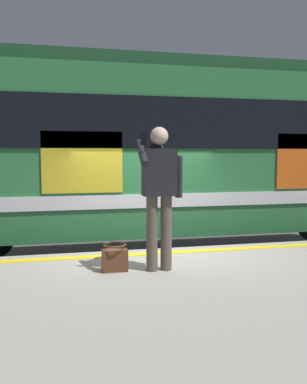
{
  "coord_description": "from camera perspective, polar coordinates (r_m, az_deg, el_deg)",
  "views": [
    {
      "loc": [
        1.38,
        5.93,
        2.45
      ],
      "look_at": [
        0.12,
        0.3,
        1.91
      ],
      "focal_mm": 37.89,
      "sensor_mm": 36.0,
      "label": 1
    }
  ],
  "objects": [
    {
      "name": "passenger",
      "position": [
        4.95,
        0.8,
        0.84
      ],
      "size": [
        0.57,
        0.55,
        1.77
      ],
      "color": "brown",
      "rests_on": "platform"
    },
    {
      "name": "platform",
      "position": [
        4.43,
        7.36,
        -20.76
      ],
      "size": [
        14.38,
        4.39,
        1.01
      ],
      "primitive_type": "cube",
      "color": "#9E998E",
      "rests_on": "ground"
    },
    {
      "name": "safety_line",
      "position": [
        5.97,
        1.11,
        -8.57
      ],
      "size": [
        14.09,
        0.16,
        0.01
      ],
      "primitive_type": "cube",
      "color": "yellow",
      "rests_on": "platform"
    },
    {
      "name": "handbag",
      "position": [
        5.08,
        -5.47,
        -9.31
      ],
      "size": [
        0.31,
        0.29,
        0.34
      ],
      "color": "#59331E",
      "rests_on": "platform"
    },
    {
      "name": "track_rail_near",
      "position": [
        8.06,
        -2.28,
        -11.79
      ],
      "size": [
        18.69,
        0.08,
        0.16
      ],
      "primitive_type": "cube",
      "color": "slate",
      "rests_on": "ground"
    },
    {
      "name": "train_carriage",
      "position": [
        8.65,
        3.92,
        6.12
      ],
      "size": [
        12.21,
        2.77,
        4.07
      ],
      "color": "#2D723F",
      "rests_on": "ground"
    },
    {
      "name": "track_rail_far",
      "position": [
        9.42,
        -3.88,
        -9.27
      ],
      "size": [
        18.69,
        0.08,
        0.16
      ],
      "primitive_type": "cube",
      "color": "slate",
      "rests_on": "ground"
    },
    {
      "name": "ground_plane",
      "position": [
        6.56,
        0.44,
        -16.61
      ],
      "size": [
        25.1,
        25.1,
        0.0
      ],
      "primitive_type": "plane",
      "color": "#4C4742"
    }
  ]
}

